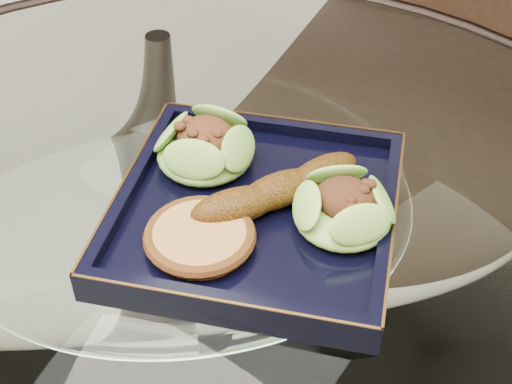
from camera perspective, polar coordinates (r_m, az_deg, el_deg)
The scene contains 7 objects.
dining_table at distance 0.83m, azimuth -4.78°, elevation -10.91°, with size 1.13×1.13×0.77m.
dining_chair at distance 1.21m, azimuth 10.62°, elevation 3.71°, with size 0.46×0.46×0.95m.
navy_plate at distance 0.71m, azimuth -0.00°, elevation -1.83°, with size 0.27×0.27×0.02m, color black.
lettuce_wrap_left at distance 0.74m, azimuth -4.12°, elevation 3.44°, with size 0.10×0.10×0.04m, color #4E8D29.
lettuce_wrap_right at distance 0.68m, azimuth 7.02°, elevation -1.53°, with size 0.09×0.09×0.03m, color #5B932A.
roasted_plantain at distance 0.69m, azimuth 1.87°, elevation 0.17°, with size 0.18×0.04×0.03m, color #5D3509.
crumb_patty at distance 0.66m, azimuth -4.51°, elevation -3.66°, with size 0.09×0.09×0.02m, color #C27B40.
Camera 1 is at (0.34, -0.38, 1.26)m, focal length 50.00 mm.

